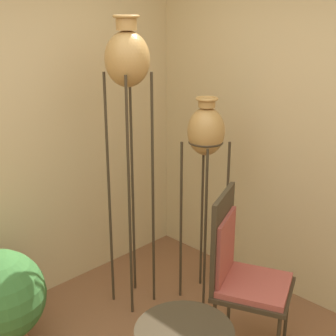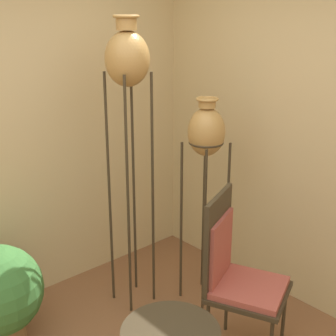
{
  "view_description": "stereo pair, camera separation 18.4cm",
  "coord_description": "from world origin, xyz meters",
  "views": [
    {
      "loc": [
        -1.31,
        -1.32,
        2.19
      ],
      "look_at": [
        0.97,
        0.95,
        1.1
      ],
      "focal_mm": 50.0,
      "sensor_mm": 36.0,
      "label": 1
    },
    {
      "loc": [
        -1.17,
        -1.45,
        2.19
      ],
      "look_at": [
        0.97,
        0.95,
        1.1
      ],
      "focal_mm": 50.0,
      "sensor_mm": 36.0,
      "label": 2
    }
  ],
  "objects": [
    {
      "name": "chair",
      "position": [
        0.88,
        0.21,
        0.62
      ],
      "size": [
        0.6,
        0.61,
        1.12
      ],
      "rotation": [
        0.0,
        0.0,
        0.4
      ],
      "color": "#382D1E",
      "rests_on": "ground_plane"
    },
    {
      "name": "vase_stand_medium",
      "position": [
        1.19,
        0.78,
        1.32
      ],
      "size": [
        0.27,
        0.27,
        1.61
      ],
      "color": "#382D1E",
      "rests_on": "ground_plane"
    },
    {
      "name": "vase_stand_tall",
      "position": [
        0.76,
        1.13,
        1.82
      ],
      "size": [
        0.31,
        0.31,
        2.16
      ],
      "color": "#382D1E",
      "rests_on": "ground_plane"
    }
  ]
}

